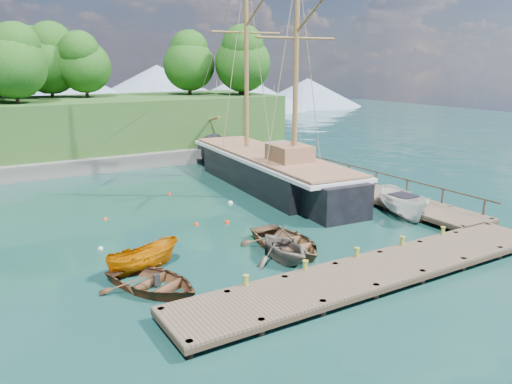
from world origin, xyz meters
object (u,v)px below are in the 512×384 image
Objects in this scene: schooner at (269,173)px; rowboat_0 at (154,290)px; rowboat_2 at (286,250)px; rowboat_1 at (283,261)px; cabin_boat_white at (402,217)px; motorboat_orange at (144,271)px.

rowboat_0 is at bearing -132.62° from schooner.
rowboat_2 is at bearing -18.86° from rowboat_0.
rowboat_1 is 1.52m from rowboat_2.
rowboat_0 is 1.28× the size of rowboat_1.
rowboat_2 is 1.03× the size of cabin_boat_white.
rowboat_1 reaches higher than motorboat_orange.
rowboat_0 is 0.93× the size of cabin_boat_white.
motorboat_orange is 16.69m from cabin_boat_white.
rowboat_0 is 19.21m from schooner.
schooner reaches higher than rowboat_0.
rowboat_2 is at bearing 51.67° from rowboat_1.
rowboat_1 is 0.71× the size of rowboat_2.
rowboat_2 is at bearing -113.90° from schooner.
rowboat_2 is 1.39× the size of motorboat_orange.
schooner is at bearing -61.99° from motorboat_orange.
motorboat_orange is (0.31, 2.19, 0.00)m from rowboat_0.
cabin_boat_white reaches higher than motorboat_orange.
rowboat_1 reaches higher than rowboat_0.
rowboat_0 is at bearing 179.81° from rowboat_1.
schooner is at bearing 61.46° from rowboat_2.
rowboat_0 is at bearing -172.48° from rowboat_2.
rowboat_1 is at bearing -27.90° from rowboat_0.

